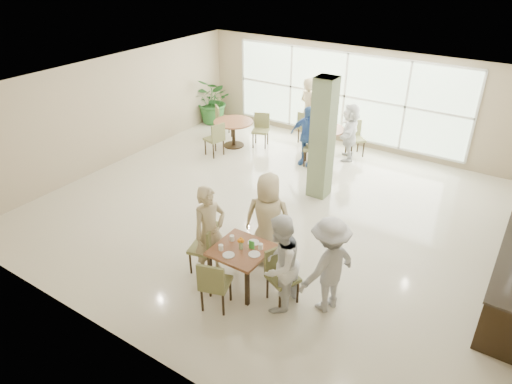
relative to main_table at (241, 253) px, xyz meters
The scene contains 19 objects.
ground 2.64m from the main_table, 106.40° to the left, with size 10.00×10.00×0.00m, color beige.
room_shell 2.77m from the main_table, 106.40° to the left, with size 10.00×10.00×10.00m.
window_bank 7.06m from the main_table, 100.02° to the left, with size 7.00×0.04×7.00m.
column 3.74m from the main_table, 95.04° to the left, with size 0.45×0.45×2.80m, color #6B7A55.
main_table is the anchor object (origin of this frame).
round_table_left 6.16m from the main_table, 126.99° to the left, with size 1.14×1.14×0.75m.
round_table_right 5.98m from the main_table, 102.58° to the left, with size 1.17×1.17×0.75m.
chairs_main_table 0.18m from the main_table, 113.34° to the left, with size 2.18×2.01×0.95m.
chairs_table_left 6.20m from the main_table, 127.13° to the left, with size 1.98×1.91×0.95m.
chairs_table_right 5.99m from the main_table, 102.05° to the left, with size 2.11×1.84×0.95m.
tabletop_clutter 0.16m from the main_table, 42.09° to the left, with size 0.69×0.72×0.21m.
potted_plant 8.14m from the main_table, 131.13° to the left, with size 1.35×1.35×1.50m, color #255E25.
teen_left 0.68m from the main_table, behind, with size 0.63×0.41×1.73m, color tan.
teen_far 0.89m from the main_table, 89.98° to the left, with size 0.87×0.47×1.78m, color tan.
teen_right 0.84m from the main_table, ahead, with size 0.83×0.64×1.70m, color white.
teen_standing 1.51m from the main_table, 11.39° to the left, with size 1.08×0.62×1.68m, color #A7A7AA.
adult_a 5.16m from the main_table, 105.37° to the left, with size 0.94×0.53×1.60m, color #3862AA.
adult_b 5.95m from the main_table, 95.49° to the left, with size 1.45×0.63×1.56m, color white.
adult_standing 6.63m from the main_table, 107.77° to the left, with size 0.71×0.47×1.95m, color tan.
Camera 1 is at (4.35, -7.53, 5.29)m, focal length 32.00 mm.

